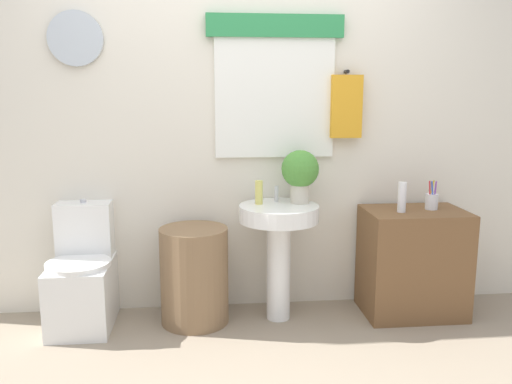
# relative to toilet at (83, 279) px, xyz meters

# --- Properties ---
(back_wall) EXTENTS (4.40, 0.18, 2.60)m
(back_wall) POSITION_rel_toilet_xyz_m (0.99, 0.26, 1.01)
(back_wall) COLOR silver
(back_wall) RESTS_ON ground_plane
(toilet) EXTENTS (0.38, 0.51, 0.77)m
(toilet) POSITION_rel_toilet_xyz_m (0.00, 0.00, 0.00)
(toilet) COLOR white
(toilet) RESTS_ON ground_plane
(laundry_hamper) EXTENTS (0.42, 0.42, 0.61)m
(laundry_hamper) POSITION_rel_toilet_xyz_m (0.69, -0.03, 0.01)
(laundry_hamper) COLOR #846647
(laundry_hamper) RESTS_ON ground_plane
(pedestal_sink) EXTENTS (0.50, 0.50, 0.74)m
(pedestal_sink) POSITION_rel_toilet_xyz_m (1.22, -0.03, 0.26)
(pedestal_sink) COLOR white
(pedestal_sink) RESTS_ON ground_plane
(faucet) EXTENTS (0.03, 0.03, 0.10)m
(faucet) POSITION_rel_toilet_xyz_m (1.22, 0.09, 0.50)
(faucet) COLOR silver
(faucet) RESTS_ON pedestal_sink
(wooden_cabinet) EXTENTS (0.63, 0.44, 0.69)m
(wooden_cabinet) POSITION_rel_toilet_xyz_m (2.09, -0.03, 0.05)
(wooden_cabinet) COLOR brown
(wooden_cabinet) RESTS_ON ground_plane
(soap_bottle) EXTENTS (0.05, 0.05, 0.15)m
(soap_bottle) POSITION_rel_toilet_xyz_m (1.10, 0.02, 0.52)
(soap_bottle) COLOR #DBD166
(soap_bottle) RESTS_ON pedestal_sink
(potted_plant) EXTENTS (0.24, 0.24, 0.33)m
(potted_plant) POSITION_rel_toilet_xyz_m (1.36, 0.03, 0.65)
(potted_plant) COLOR beige
(potted_plant) RESTS_ON pedestal_sink
(lotion_bottle) EXTENTS (0.05, 0.05, 0.19)m
(lotion_bottle) POSITION_rel_toilet_xyz_m (1.98, -0.07, 0.49)
(lotion_bottle) COLOR white
(lotion_bottle) RESTS_ON wooden_cabinet
(toothbrush_cup) EXTENTS (0.08, 0.08, 0.19)m
(toothbrush_cup) POSITION_rel_toilet_xyz_m (2.20, -0.01, 0.45)
(toothbrush_cup) COLOR silver
(toothbrush_cup) RESTS_ON wooden_cabinet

